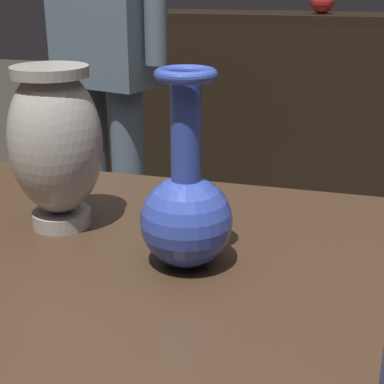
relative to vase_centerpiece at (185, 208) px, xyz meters
name	(u,v)px	position (x,y,z in m)	size (l,w,h in m)	color
back_display_shelf	(314,119)	(0.02, 2.20, -0.38)	(2.60, 0.40, 0.99)	black
vase_centerpiece	(185,208)	(0.00, 0.00, 0.00)	(0.12, 0.12, 0.25)	#2D429E
vase_left_accent	(56,142)	(-0.21, 0.07, 0.05)	(0.13, 0.13, 0.24)	gray
shelf_vase_far_left	(106,1)	(-1.02, 2.12, 0.16)	(0.07, 0.07, 0.15)	#2D429E
visitor_near_left	(104,35)	(-0.59, 1.11, 0.10)	(0.46, 0.26, 1.65)	slate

